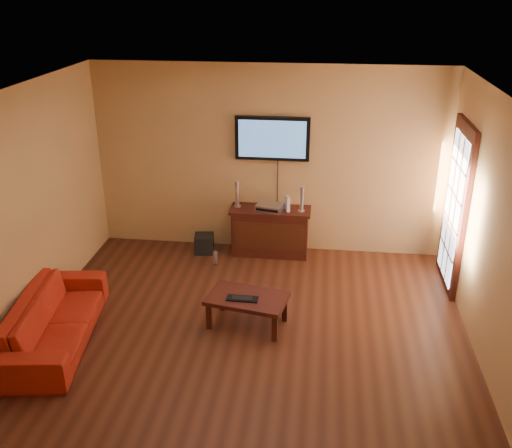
% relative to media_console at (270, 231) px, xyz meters
% --- Properties ---
extents(ground_plane, '(5.00, 5.00, 0.00)m').
position_rel_media_console_xyz_m(ground_plane, '(-0.05, -2.27, -0.35)').
color(ground_plane, '#3A1B10').
rests_on(ground_plane, ground).
extents(room_walls, '(5.00, 5.00, 5.00)m').
position_rel_media_console_xyz_m(room_walls, '(-0.05, -1.65, 1.33)').
color(room_walls, tan).
rests_on(room_walls, ground).
extents(french_door, '(0.07, 1.02, 2.22)m').
position_rel_media_console_xyz_m(french_door, '(2.40, -0.57, 0.70)').
color(french_door, black).
rests_on(french_door, ground).
extents(media_console, '(1.15, 0.44, 0.70)m').
position_rel_media_console_xyz_m(media_console, '(0.00, 0.00, 0.00)').
color(media_console, black).
rests_on(media_console, ground).
extents(television, '(1.04, 0.08, 0.61)m').
position_rel_media_console_xyz_m(television, '(0.00, 0.18, 1.33)').
color(television, black).
rests_on(television, ground).
extents(coffee_table, '(0.99, 0.71, 0.37)m').
position_rel_media_console_xyz_m(coffee_table, '(-0.08, -1.90, -0.03)').
color(coffee_table, black).
rests_on(coffee_table, ground).
extents(sofa, '(0.82, 1.95, 0.74)m').
position_rel_media_console_xyz_m(sofa, '(-2.14, -2.48, 0.02)').
color(sofa, '#AB2313').
rests_on(sofa, ground).
extents(speaker_left, '(0.10, 0.10, 0.38)m').
position_rel_media_console_xyz_m(speaker_left, '(-0.48, 0.04, 0.52)').
color(speaker_left, silver).
rests_on(speaker_left, media_console).
extents(speaker_right, '(0.10, 0.10, 0.35)m').
position_rel_media_console_xyz_m(speaker_right, '(0.44, -0.03, 0.51)').
color(speaker_right, silver).
rests_on(speaker_right, media_console).
extents(av_receiver, '(0.42, 0.34, 0.08)m').
position_rel_media_console_xyz_m(av_receiver, '(-0.01, -0.03, 0.39)').
color(av_receiver, silver).
rests_on(av_receiver, media_console).
extents(game_console, '(0.09, 0.16, 0.21)m').
position_rel_media_console_xyz_m(game_console, '(0.24, -0.02, 0.45)').
color(game_console, white).
rests_on(game_console, media_console).
extents(subwoofer, '(0.31, 0.31, 0.27)m').
position_rel_media_console_xyz_m(subwoofer, '(-0.97, -0.08, -0.22)').
color(subwoofer, black).
rests_on(subwoofer, ground).
extents(bottle, '(0.07, 0.07, 0.22)m').
position_rel_media_console_xyz_m(bottle, '(-0.73, -0.45, -0.25)').
color(bottle, white).
rests_on(bottle, ground).
extents(keyboard, '(0.36, 0.14, 0.02)m').
position_rel_media_console_xyz_m(keyboard, '(-0.12, -1.97, 0.03)').
color(keyboard, black).
rests_on(keyboard, coffee_table).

